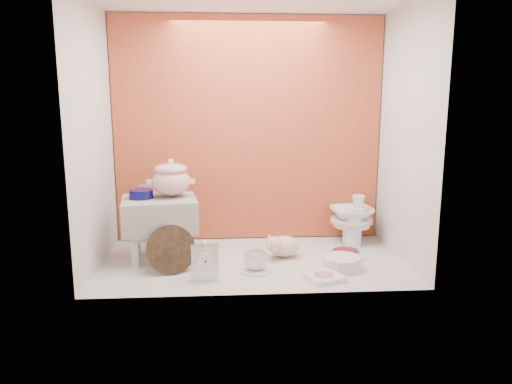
# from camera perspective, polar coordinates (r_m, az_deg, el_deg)

# --- Properties ---
(ground) EXTENTS (1.80, 1.80, 0.00)m
(ground) POSITION_cam_1_polar(r_m,az_deg,el_deg) (2.92, -0.37, -8.20)
(ground) COLOR silver
(ground) RESTS_ON ground
(niche_shell) EXTENTS (1.86, 1.03, 1.53)m
(niche_shell) POSITION_cam_1_polar(r_m,az_deg,el_deg) (2.94, -0.61, 10.42)
(niche_shell) COLOR #CC4B33
(niche_shell) RESTS_ON ground
(step_stool) EXTENTS (0.48, 0.43, 0.38)m
(step_stool) POSITION_cam_1_polar(r_m,az_deg,el_deg) (2.97, -11.28, -4.29)
(step_stool) COLOR silver
(step_stool) RESTS_ON ground
(soup_tureen) EXTENTS (0.28, 0.28, 0.23)m
(soup_tureen) POSITION_cam_1_polar(r_m,az_deg,el_deg) (2.94, -10.05, 1.68)
(soup_tureen) COLOR white
(soup_tureen) RESTS_ON step_stool
(cobalt_bowl) EXTENTS (0.18, 0.18, 0.05)m
(cobalt_bowl) POSITION_cam_1_polar(r_m,az_deg,el_deg) (2.94, -13.48, -0.22)
(cobalt_bowl) COLOR #0A0A4C
(cobalt_bowl) RESTS_ON step_stool
(floral_platter) EXTENTS (0.39, 0.20, 0.40)m
(floral_platter) POSITION_cam_1_polar(r_m,az_deg,el_deg) (3.33, -12.80, -2.47)
(floral_platter) COLOR silver
(floral_platter) RESTS_ON ground
(blue_white_vase) EXTENTS (0.22, 0.22, 0.22)m
(blue_white_vase) POSITION_cam_1_polar(r_m,az_deg,el_deg) (3.25, -9.29, -4.32)
(blue_white_vase) COLOR silver
(blue_white_vase) RESTS_ON ground
(lacquer_tray) EXTENTS (0.30, 0.21, 0.26)m
(lacquer_tray) POSITION_cam_1_polar(r_m,az_deg,el_deg) (2.75, -10.04, -6.73)
(lacquer_tray) COLOR black
(lacquer_tray) RESTS_ON ground
(mantel_clock) EXTENTS (0.15, 0.07, 0.21)m
(mantel_clock) POSITION_cam_1_polar(r_m,az_deg,el_deg) (2.61, -6.07, -8.15)
(mantel_clock) COLOR silver
(mantel_clock) RESTS_ON ground
(plush_pig) EXTENTS (0.28, 0.24, 0.14)m
(plush_pig) POSITION_cam_1_polar(r_m,az_deg,el_deg) (2.97, 3.33, -6.41)
(plush_pig) COLOR beige
(plush_pig) RESTS_ON ground
(teacup_saucer) EXTENTS (0.23, 0.23, 0.01)m
(teacup_saucer) POSITION_cam_1_polar(r_m,az_deg,el_deg) (2.75, -0.04, -9.25)
(teacup_saucer) COLOR white
(teacup_saucer) RESTS_ON ground
(gold_rim_teacup) EXTENTS (0.16, 0.16, 0.10)m
(gold_rim_teacup) POSITION_cam_1_polar(r_m,az_deg,el_deg) (2.73, -0.04, -8.10)
(gold_rim_teacup) COLOR white
(gold_rim_teacup) RESTS_ON teacup_saucer
(lattice_dish) EXTENTS (0.24, 0.24, 0.03)m
(lattice_dish) POSITION_cam_1_polar(r_m,az_deg,el_deg) (2.66, 8.07, -9.94)
(lattice_dish) COLOR white
(lattice_dish) RESTS_ON ground
(dinner_plate_stack) EXTENTS (0.30, 0.30, 0.07)m
(dinner_plate_stack) POSITION_cam_1_polar(r_m,az_deg,el_deg) (2.82, 10.13, -8.25)
(dinner_plate_stack) COLOR white
(dinner_plate_stack) RESTS_ON ground
(crystal_bowl) EXTENTS (0.20, 0.20, 0.05)m
(crystal_bowl) POSITION_cam_1_polar(r_m,az_deg,el_deg) (3.00, 10.63, -7.32)
(crystal_bowl) COLOR silver
(crystal_bowl) RESTS_ON ground
(clear_glass_vase) EXTENTS (0.13, 0.13, 0.23)m
(clear_glass_vase) POSITION_cam_1_polar(r_m,az_deg,el_deg) (3.25, 11.45, -4.32)
(clear_glass_vase) COLOR silver
(clear_glass_vase) RESTS_ON ground
(porcelain_tower) EXTENTS (0.36, 0.36, 0.33)m
(porcelain_tower) POSITION_cam_1_polar(r_m,az_deg,el_deg) (3.30, 11.25, -3.15)
(porcelain_tower) COLOR white
(porcelain_tower) RESTS_ON ground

